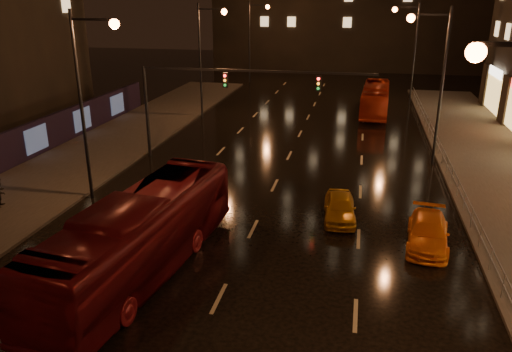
# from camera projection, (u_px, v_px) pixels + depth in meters

# --- Properties ---
(ground) EXTENTS (140.00, 140.00, 0.00)m
(ground) POSITION_uv_depth(u_px,v_px,m) (285.00, 164.00, 33.24)
(ground) COLOR black
(ground) RESTS_ON ground
(sidewalk_left) EXTENTS (7.00, 70.00, 0.15)m
(sidewalk_left) POSITION_uv_depth(u_px,v_px,m) (60.00, 174.00, 31.24)
(sidewalk_left) COLOR #38332D
(sidewalk_left) RESTS_ON ground
(traffic_signal) EXTENTS (15.31, 0.32, 6.20)m
(traffic_signal) POSITION_uv_depth(u_px,v_px,m) (210.00, 91.00, 32.61)
(traffic_signal) COLOR black
(traffic_signal) RESTS_ON ground
(railing_right) EXTENTS (0.05, 56.00, 1.00)m
(railing_right) POSITION_uv_depth(u_px,v_px,m) (453.00, 172.00, 29.11)
(railing_right) COLOR #99999E
(railing_right) RESTS_ON sidewalk_right
(bus_red) EXTENTS (4.19, 12.18, 3.32)m
(bus_red) POSITION_uv_depth(u_px,v_px,m) (140.00, 236.00, 19.70)
(bus_red) COLOR #590C12
(bus_red) RESTS_ON ground
(bus_curb) EXTENTS (2.81, 10.10, 2.79)m
(bus_curb) POSITION_uv_depth(u_px,v_px,m) (375.00, 99.00, 47.09)
(bus_curb) COLOR #A82510
(bus_curb) RESTS_ON ground
(taxi_near) EXTENTS (1.83, 3.90, 1.29)m
(taxi_near) POSITION_uv_depth(u_px,v_px,m) (340.00, 207.00, 24.88)
(taxi_near) COLOR #BE7D11
(taxi_near) RESTS_ON ground
(taxi_far) EXTENTS (2.21, 4.49, 1.26)m
(taxi_far) POSITION_uv_depth(u_px,v_px,m) (428.00, 232.00, 22.27)
(taxi_far) COLOR orange
(taxi_far) RESTS_ON ground
(pedestrian_b) EXTENTS (0.78, 0.89, 1.55)m
(pedestrian_b) POSITION_uv_depth(u_px,v_px,m) (0.00, 192.00, 26.07)
(pedestrian_b) COLOR black
(pedestrian_b) RESTS_ON sidewalk_left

